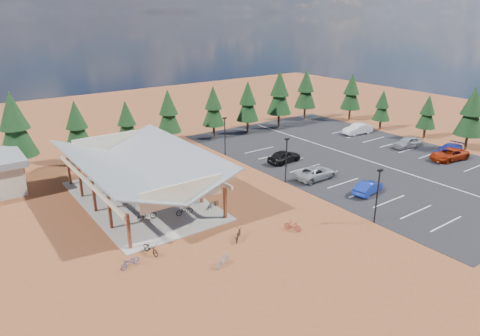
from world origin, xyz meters
TOP-DOWN VIEW (x-y plane):
  - ground at (0.00, 0.00)m, footprint 140.00×140.00m
  - asphalt_lot at (18.50, 3.00)m, footprint 27.00×44.00m
  - concrete_pad at (-10.00, 7.00)m, footprint 10.60×18.60m
  - bike_pavilion at (-10.00, 7.00)m, footprint 11.65×19.40m
  - lamp_post_0 at (5.00, -10.00)m, footprint 0.50×0.25m
  - lamp_post_1 at (5.00, 2.00)m, footprint 0.50×0.25m
  - lamp_post_2 at (5.00, 14.00)m, footprint 0.50×0.25m
  - trash_bin_0 at (-4.99, 5.09)m, footprint 0.60×0.60m
  - trash_bin_1 at (-1.87, 4.99)m, footprint 0.60×0.60m
  - pine_1 at (-18.17, 21.93)m, footprint 4.20×4.20m
  - pine_2 at (-11.34, 22.35)m, footprint 3.41×3.41m
  - pine_3 at (-5.17, 21.75)m, footprint 3.12×3.12m
  - pine_4 at (1.31, 22.61)m, footprint 3.42×3.42m
  - pine_5 at (8.51, 22.22)m, footprint 3.36×3.36m
  - pine_6 at (14.27, 21.38)m, footprint 3.49×3.49m
  - pine_7 at (20.62, 21.27)m, footprint 3.97×3.97m
  - pine_8 at (27.93, 22.71)m, footprint 3.76×3.76m
  - pine_10 at (33.18, -3.51)m, footprint 3.77×3.77m
  - pine_11 at (33.94, 3.21)m, footprint 2.81×2.81m
  - pine_12 at (32.78, 10.30)m, footprint 2.75×2.75m
  - pine_13 at (33.97, 17.67)m, footprint 3.49×3.49m
  - bike_0 at (-11.41, 2.45)m, footprint 1.84×0.91m
  - bike_1 at (-11.54, 5.74)m, footprint 1.72×0.89m
  - bike_2 at (-11.83, 9.58)m, footprint 1.80×0.85m
  - bike_3 at (-11.13, 13.06)m, footprint 1.74×0.89m
  - bike_4 at (-8.14, 1.33)m, footprint 1.72×0.70m
  - bike_5 at (-6.59, 3.95)m, footprint 1.88×0.89m
  - bike_6 at (-7.82, 8.80)m, footprint 1.86×1.09m
  - bike_7 at (-8.51, 14.80)m, footprint 1.53×0.73m
  - bike_8 at (-13.60, -3.08)m, footprint 0.99×1.98m
  - bike_10 at (-15.64, -3.88)m, footprint 1.80×1.09m
  - bike_11 at (-1.98, -6.77)m, footprint 1.00×1.65m
  - bike_12 at (-6.73, -5.27)m, footprint 1.71×1.67m
  - bike_13 at (-9.98, -7.77)m, footprint 1.66×1.06m
  - bike_16 at (-5.13, 1.09)m, footprint 1.81×1.16m
  - car_1 at (9.82, -5.43)m, footprint 4.31×2.19m
  - car_2 at (8.45, 0.78)m, footprint 5.22×2.46m
  - car_4 at (9.34, 7.13)m, footprint 4.81×2.27m
  - car_6 at (27.03, -4.56)m, footprint 5.66×3.24m
  - car_7 at (28.58, -3.57)m, footprint 5.34×2.49m
  - car_8 at (27.47, 1.73)m, footprint 4.75×2.47m
  - car_9 at (27.49, 10.50)m, footprint 5.07×2.27m

SIDE VIEW (x-z plane):
  - ground at x=0.00m, z-range 0.00..0.00m
  - asphalt_lot at x=18.50m, z-range 0.00..0.04m
  - concrete_pad at x=-10.00m, z-range 0.00..0.10m
  - bike_10 at x=-15.64m, z-range 0.00..0.89m
  - trash_bin_0 at x=-4.99m, z-range 0.00..0.90m
  - trash_bin_1 at x=-1.87m, z-range 0.00..0.90m
  - bike_16 at x=-5.13m, z-range 0.00..0.90m
  - bike_12 at x=-6.73m, z-range 0.00..0.93m
  - bike_11 at x=-1.98m, z-range 0.00..0.96m
  - bike_13 at x=-9.98m, z-range 0.00..0.97m
  - bike_8 at x=-13.60m, z-range 0.00..0.99m
  - bike_4 at x=-8.14m, z-range 0.10..0.98m
  - bike_7 at x=-8.51m, z-range 0.10..0.99m
  - bike_2 at x=-11.83m, z-range 0.10..1.01m
  - bike_0 at x=-11.41m, z-range 0.10..1.02m
  - bike_6 at x=-7.82m, z-range 0.10..1.02m
  - bike_1 at x=-11.54m, z-range 0.10..1.09m
  - bike_3 at x=-11.13m, z-range 0.10..1.10m
  - bike_5 at x=-6.59m, z-range 0.10..1.19m
  - car_1 at x=9.82m, z-range 0.04..1.40m
  - car_2 at x=8.45m, z-range 0.04..1.48m
  - car_6 at x=27.03m, z-range 0.04..1.53m
  - car_7 at x=28.58m, z-range 0.04..1.55m
  - car_8 at x=27.47m, z-range 0.04..1.58m
  - car_4 at x=9.34m, z-range 0.04..1.63m
  - car_9 at x=27.49m, z-range 0.04..1.65m
  - lamp_post_0 at x=5.00m, z-range 0.41..5.55m
  - lamp_post_1 at x=5.00m, z-range 0.41..5.55m
  - lamp_post_2 at x=5.00m, z-range 0.41..5.55m
  - bike_pavilion at x=-10.00m, z-range 1.34..6.31m
  - pine_12 at x=32.78m, z-range 0.70..7.12m
  - pine_11 at x=33.94m, z-range 0.72..7.27m
  - pine_3 at x=-5.17m, z-range 0.80..8.07m
  - pine_5 at x=8.51m, z-range 0.86..8.70m
  - pine_2 at x=-11.34m, z-range 0.88..8.81m
  - pine_4 at x=1.31m, z-range 0.88..8.85m
  - pine_6 at x=14.27m, z-range 0.90..9.02m
  - pine_13 at x=33.97m, z-range 0.90..9.03m
  - pine_8 at x=27.93m, z-range 0.97..9.73m
  - pine_10 at x=33.18m, z-range 0.97..9.76m
  - pine_7 at x=20.62m, z-range 1.03..10.27m
  - pine_1 at x=-18.17m, z-range 1.09..10.88m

